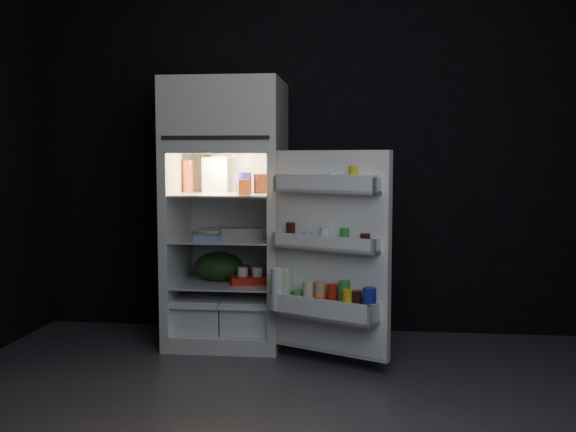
# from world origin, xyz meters

# --- Properties ---
(floor) EXTENTS (4.00, 3.40, 0.00)m
(floor) POSITION_xyz_m (0.00, 0.00, 0.00)
(floor) COLOR #46464A
(floor) RESTS_ON ground
(wall_back) EXTENTS (4.00, 0.00, 2.70)m
(wall_back) POSITION_xyz_m (0.00, 1.70, 1.35)
(wall_back) COLOR black
(wall_back) RESTS_ON ground
(wall_front) EXTENTS (4.00, 0.00, 2.70)m
(wall_front) POSITION_xyz_m (0.00, -1.70, 1.35)
(wall_front) COLOR black
(wall_front) RESTS_ON ground
(refrigerator) EXTENTS (0.76, 0.71, 1.78)m
(refrigerator) POSITION_xyz_m (-0.54, 1.32, 0.96)
(refrigerator) COLOR silver
(refrigerator) RESTS_ON ground
(fridge_door) EXTENTS (0.73, 0.49, 1.22)m
(fridge_door) POSITION_xyz_m (0.18, 0.78, 0.68)
(fridge_door) COLOR silver
(fridge_door) RESTS_ON ground
(milk_jug) EXTENTS (0.19, 0.19, 0.24)m
(milk_jug) POSITION_xyz_m (-0.63, 1.37, 1.15)
(milk_jug) COLOR white
(milk_jug) RESTS_ON refrigerator
(mayo_jar) EXTENTS (0.12, 0.12, 0.14)m
(mayo_jar) POSITION_xyz_m (-0.42, 1.29, 1.10)
(mayo_jar) COLOR navy
(mayo_jar) RESTS_ON refrigerator
(jam_jar) EXTENTS (0.09, 0.09, 0.13)m
(jam_jar) POSITION_xyz_m (-0.31, 1.30, 1.09)
(jam_jar) COLOR black
(jam_jar) RESTS_ON refrigerator
(amber_bottle) EXTENTS (0.09, 0.09, 0.22)m
(amber_bottle) POSITION_xyz_m (-0.81, 1.34, 1.14)
(amber_bottle) COLOR #D05421
(amber_bottle) RESTS_ON refrigerator
(small_carton) EXTENTS (0.09, 0.08, 0.10)m
(small_carton) POSITION_xyz_m (-0.38, 1.07, 1.08)
(small_carton) COLOR orange
(small_carton) RESTS_ON refrigerator
(egg_carton) EXTENTS (0.29, 0.15, 0.07)m
(egg_carton) POSITION_xyz_m (-0.42, 1.22, 0.76)
(egg_carton) COLOR gray
(egg_carton) RESTS_ON refrigerator
(pie) EXTENTS (0.37, 0.37, 0.04)m
(pie) POSITION_xyz_m (-0.60, 1.35, 0.75)
(pie) COLOR tan
(pie) RESTS_ON refrigerator
(flat_package) EXTENTS (0.18, 0.11, 0.04)m
(flat_package) POSITION_xyz_m (-0.62, 1.06, 0.75)
(flat_package) COLOR #7E97C3
(flat_package) RESTS_ON refrigerator
(wrapped_pkg) EXTENTS (0.12, 0.11, 0.05)m
(wrapped_pkg) POSITION_xyz_m (-0.35, 1.46, 0.75)
(wrapped_pkg) COLOR beige
(wrapped_pkg) RESTS_ON refrigerator
(produce_bag) EXTENTS (0.41, 0.39, 0.20)m
(produce_bag) POSITION_xyz_m (-0.60, 1.29, 0.52)
(produce_bag) COLOR #193815
(produce_bag) RESTS_ON refrigerator
(yogurt_tray) EXTENTS (0.32, 0.24, 0.05)m
(yogurt_tray) POSITION_xyz_m (-0.36, 1.20, 0.45)
(yogurt_tray) COLOR #B3210F
(yogurt_tray) RESTS_ON refrigerator
(small_can_red) EXTENTS (0.09, 0.09, 0.09)m
(small_can_red) POSITION_xyz_m (-0.43, 1.39, 0.47)
(small_can_red) COLOR #B3210F
(small_can_red) RESTS_ON refrigerator
(small_can_silver) EXTENTS (0.08, 0.08, 0.09)m
(small_can_silver) POSITION_xyz_m (-0.31, 1.42, 0.47)
(small_can_silver) COLOR #BABABE
(small_can_silver) RESTS_ON refrigerator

